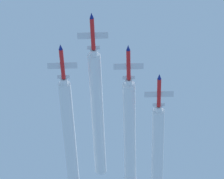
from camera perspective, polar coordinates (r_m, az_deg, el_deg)
The scene contains 8 objects.
jet_lead at distance 176.62m, azimuth -1.80°, elevation 5.24°, with size 8.86×12.90×3.10m.
jet_left_wingman at distance 181.29m, azimuth 1.53°, elevation 2.38°, with size 8.86×12.90×3.10m.
jet_right_wingman at distance 181.87m, azimuth -4.61°, elevation 2.45°, with size 8.86×12.90×3.10m.
jet_outer_left at distance 186.30m, azimuth 4.35°, elevation -0.20°, with size 8.86×12.90×3.10m.
smoke_trail_lead at distance 195.44m, azimuth -1.35°, elevation -2.37°, with size 3.91×50.36×3.91m.
smoke_trail_left_wingman at distance 199.93m, azimuth 1.64°, elevation -4.35°, with size 3.91×46.47×3.91m.
smoke_trail_right_wingman at distance 202.14m, azimuth -3.89°, elevation -4.82°, with size 3.91×51.71×3.91m.
smoke_trail_outer_left at distance 205.41m, azimuth 4.21°, elevation -6.39°, with size 3.91×45.21×3.91m.
Camera 1 is at (-7.97, 104.00, 2.75)m, focal length 99.28 mm.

